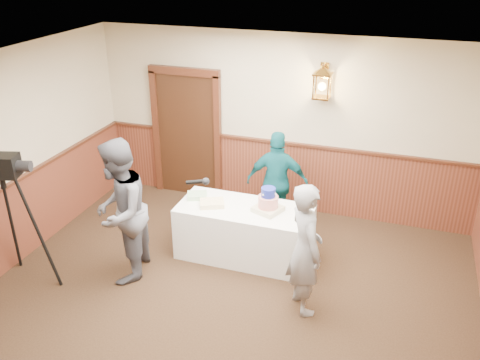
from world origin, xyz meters
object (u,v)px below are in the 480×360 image
object	(u,v)px
display_table	(245,232)
tv_camera_rig	(13,230)
sheet_cake_yellow	(212,203)
sheet_cake_green	(197,196)
assistant_p	(277,182)
tiered_cake	(268,202)
baker	(305,249)
interviewer	(120,212)

from	to	relation	value
display_table	tv_camera_rig	size ratio (longest dim) A/B	1.01
sheet_cake_yellow	sheet_cake_green	bearing A→B (deg)	151.83
sheet_cake_yellow	assistant_p	world-z (taller)	assistant_p
assistant_p	tv_camera_rig	size ratio (longest dim) A/B	0.87
tiered_cake	tv_camera_rig	bearing A→B (deg)	-151.08
assistant_p	tiered_cake	bearing A→B (deg)	88.71
assistant_p	sheet_cake_yellow	bearing A→B (deg)	47.41
tiered_cake	assistant_p	bearing A→B (deg)	96.37
baker	tv_camera_rig	size ratio (longest dim) A/B	0.91
tiered_cake	display_table	bearing A→B (deg)	-178.57
display_table	tiered_cake	xyz separation A→B (m)	(0.32, 0.01, 0.51)
sheet_cake_green	tv_camera_rig	size ratio (longest dim) A/B	0.15
display_table	sheet_cake_green	bearing A→B (deg)	174.49
display_table	interviewer	xyz separation A→B (m)	(-1.33, -0.93, 0.56)
sheet_cake_green	display_table	bearing A→B (deg)	-5.51
sheet_cake_green	assistant_p	size ratio (longest dim) A/B	0.17
tiered_cake	sheet_cake_yellow	bearing A→B (deg)	-173.27
interviewer	tv_camera_rig	size ratio (longest dim) A/B	1.05
sheet_cake_yellow	tv_camera_rig	size ratio (longest dim) A/B	0.18
display_table	baker	xyz separation A→B (m)	(0.99, -0.83, 0.44)
interviewer	tv_camera_rig	distance (m)	1.29
sheet_cake_green	interviewer	size ratio (longest dim) A/B	0.14
interviewer	tv_camera_rig	world-z (taller)	interviewer
sheet_cake_green	sheet_cake_yellow	bearing A→B (deg)	-28.17
tiered_cake	assistant_p	xyz separation A→B (m)	(-0.10, 0.86, -0.11)
interviewer	assistant_p	distance (m)	2.38
display_table	baker	size ratio (longest dim) A/B	1.10
interviewer	sheet_cake_yellow	bearing A→B (deg)	121.09
assistant_p	tv_camera_rig	world-z (taller)	tv_camera_rig
baker	sheet_cake_green	bearing A→B (deg)	28.08
sheet_cake_green	assistant_p	distance (m)	1.23
sheet_cake_green	interviewer	bearing A→B (deg)	-121.39
display_table	sheet_cake_yellow	size ratio (longest dim) A/B	5.62
tv_camera_rig	sheet_cake_yellow	bearing A→B (deg)	19.26
sheet_cake_green	assistant_p	bearing A→B (deg)	40.17
display_table	sheet_cake_yellow	world-z (taller)	sheet_cake_yellow
interviewer	assistant_p	bearing A→B (deg)	126.66
display_table	interviewer	bearing A→B (deg)	-145.08
sheet_cake_yellow	baker	distance (m)	1.62
display_table	assistant_p	bearing A→B (deg)	75.58
sheet_cake_yellow	baker	size ratio (longest dim) A/B	0.20
interviewer	display_table	bearing A→B (deg)	112.45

